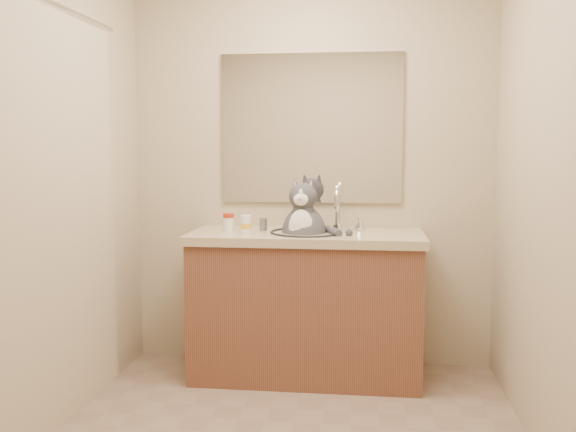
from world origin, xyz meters
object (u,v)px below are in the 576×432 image
at_px(cat, 304,231).
at_px(pill_bottle_orange, 246,225).
at_px(pill_bottle_redcap, 229,223).
at_px(grey_canister, 263,224).

height_order(cat, pill_bottle_orange, cat).
bearing_deg(pill_bottle_redcap, cat, 5.02).
bearing_deg(pill_bottle_orange, cat, 11.56).
distance_m(pill_bottle_redcap, pill_bottle_orange, 0.11).
relative_size(pill_bottle_orange, grey_canister, 1.40).
xyz_separation_m(pill_bottle_orange, grey_canister, (0.08, 0.12, -0.01)).
bearing_deg(cat, pill_bottle_redcap, -170.25).
xyz_separation_m(cat, pill_bottle_orange, (-0.33, -0.07, 0.04)).
xyz_separation_m(pill_bottle_redcap, pill_bottle_orange, (0.11, -0.03, -0.01)).
relative_size(pill_bottle_redcap, pill_bottle_orange, 1.06).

